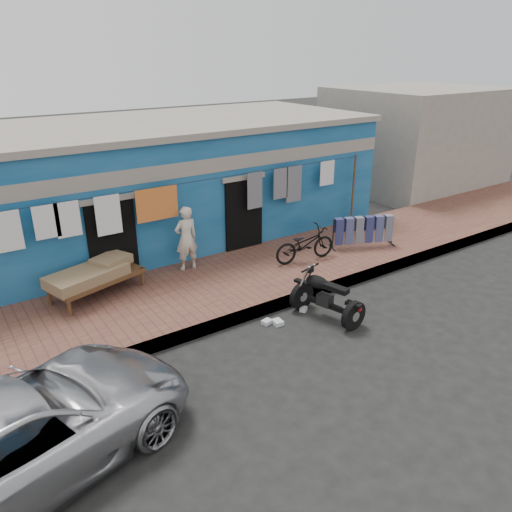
# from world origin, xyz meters

# --- Properties ---
(ground) EXTENTS (80.00, 80.00, 0.00)m
(ground) POSITION_xyz_m (0.00, 0.00, 0.00)
(ground) COLOR black
(ground) RESTS_ON ground
(sidewalk) EXTENTS (28.00, 3.00, 0.25)m
(sidewalk) POSITION_xyz_m (0.00, 3.00, 0.12)
(sidewalk) COLOR brown
(sidewalk) RESTS_ON ground
(curb) EXTENTS (28.00, 0.10, 0.25)m
(curb) POSITION_xyz_m (0.00, 1.55, 0.12)
(curb) COLOR gray
(curb) RESTS_ON ground
(building) EXTENTS (12.20, 5.20, 3.36)m
(building) POSITION_xyz_m (-0.00, 6.99, 1.69)
(building) COLOR navy
(building) RESTS_ON ground
(neighbor_right) EXTENTS (6.00, 5.00, 3.80)m
(neighbor_right) POSITION_xyz_m (11.00, 7.00, 1.90)
(neighbor_right) COLOR #9E9384
(neighbor_right) RESTS_ON ground
(clothesline) EXTENTS (10.06, 0.06, 2.10)m
(clothesline) POSITION_xyz_m (-0.48, 4.25, 1.81)
(clothesline) COLOR brown
(clothesline) RESTS_ON sidewalk
(car) EXTENTS (5.11, 3.39, 1.32)m
(car) POSITION_xyz_m (-5.05, -0.15, 0.66)
(car) COLOR silver
(car) RESTS_ON ground
(seated_person) EXTENTS (0.57, 0.38, 1.56)m
(seated_person) POSITION_xyz_m (-0.59, 4.06, 1.03)
(seated_person) COLOR beige
(seated_person) RESTS_ON sidewalk
(bicycle) EXTENTS (1.69, 0.77, 1.06)m
(bicycle) POSITION_xyz_m (2.06, 2.87, 0.78)
(bicycle) COLOR black
(bicycle) RESTS_ON sidewalk
(motorcycle) EXTENTS (1.33, 1.87, 1.03)m
(motorcycle) POSITION_xyz_m (0.86, 0.70, 0.52)
(motorcycle) COLOR black
(motorcycle) RESTS_ON ground
(charpoy) EXTENTS (2.59, 2.10, 0.69)m
(charpoy) POSITION_xyz_m (-2.80, 3.92, 0.60)
(charpoy) COLOR brown
(charpoy) RESTS_ON sidewalk
(jeans_rack) EXTENTS (2.02, 1.60, 0.85)m
(jeans_rack) POSITION_xyz_m (3.97, 2.76, 0.68)
(jeans_rack) COLOR black
(jeans_rack) RESTS_ON sidewalk
(litter_a) EXTENTS (0.22, 0.19, 0.09)m
(litter_a) POSITION_xyz_m (-0.28, 1.20, 0.04)
(litter_a) COLOR silver
(litter_a) RESTS_ON ground
(litter_b) EXTENTS (0.21, 0.20, 0.09)m
(litter_b) POSITION_xyz_m (0.68, 1.20, 0.04)
(litter_b) COLOR silver
(litter_b) RESTS_ON ground
(litter_c) EXTENTS (0.20, 0.24, 0.09)m
(litter_c) POSITION_xyz_m (-0.11, 1.06, 0.04)
(litter_c) COLOR silver
(litter_c) RESTS_ON ground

